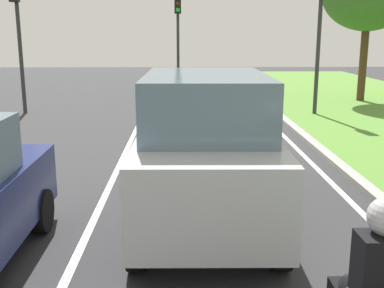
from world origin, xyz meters
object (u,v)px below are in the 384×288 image
traffic_light_overhead_left (17,17)px  traffic_light_far_median (178,23)px  car_suv_ahead (205,149)px  traffic_light_near_right (321,14)px  rider_person (382,271)px

traffic_light_overhead_left → traffic_light_far_median: size_ratio=1.02×
car_suv_ahead → traffic_light_overhead_left: 12.31m
traffic_light_near_right → traffic_light_overhead_left: 10.56m
car_suv_ahead → traffic_light_near_right: traffic_light_near_right is taller
traffic_light_near_right → traffic_light_far_median: size_ratio=1.07×
traffic_light_overhead_left → rider_person: bearing=-63.3°
car_suv_ahead → rider_person: bearing=-73.4°
car_suv_ahead → rider_person: size_ratio=3.89×
traffic_light_near_right → traffic_light_overhead_left: traffic_light_near_right is taller
car_suv_ahead → traffic_light_far_median: size_ratio=0.92×
traffic_light_near_right → traffic_light_overhead_left: size_ratio=1.04×
rider_person → traffic_light_overhead_left: traffic_light_overhead_left is taller
traffic_light_far_median → car_suv_ahead: bearing=-88.3°
car_suv_ahead → rider_person: car_suv_ahead is taller
traffic_light_near_right → traffic_light_overhead_left: (-10.53, 0.75, -0.09)m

